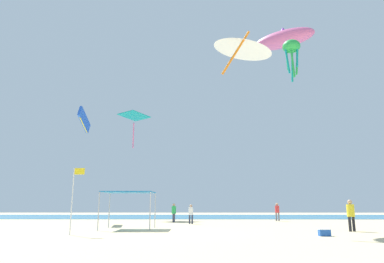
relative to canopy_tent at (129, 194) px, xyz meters
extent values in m
cube|color=beige|center=(3.07, -3.39, -2.36)|extent=(110.00, 110.00, 0.10)
cube|color=teal|center=(3.07, 25.55, -2.30)|extent=(110.00, 19.06, 0.03)
cylinder|color=#B2B2B7|center=(-1.62, -1.38, -1.12)|extent=(0.07, 0.07, 2.38)
cylinder|color=#B2B2B7|center=(1.62, -1.38, -1.12)|extent=(0.07, 0.07, 2.38)
cylinder|color=#B2B2B7|center=(-1.62, 1.38, -1.12)|extent=(0.07, 0.07, 2.38)
cylinder|color=#B2B2B7|center=(1.62, 1.38, -1.12)|extent=(0.07, 0.07, 2.38)
cube|color=#1972B7|center=(0.00, 0.00, 0.09)|extent=(3.31, 2.83, 0.06)
cylinder|color=#33384C|center=(2.42, 9.31, -1.92)|extent=(0.15, 0.15, 0.78)
cylinder|color=#33384C|center=(2.52, 9.02, -1.92)|extent=(0.15, 0.15, 0.78)
cylinder|color=green|center=(2.47, 9.17, -1.19)|extent=(0.41, 0.41, 0.68)
sphere|color=tan|center=(2.47, 9.17, -0.73)|extent=(0.25, 0.25, 0.25)
cylinder|color=#33384C|center=(3.97, 6.71, -1.94)|extent=(0.14, 0.14, 0.74)
cylinder|color=#33384C|center=(4.20, 6.53, -1.94)|extent=(0.14, 0.14, 0.74)
cylinder|color=white|center=(4.08, 6.62, -1.26)|extent=(0.38, 0.38, 0.64)
sphere|color=tan|center=(4.08, 6.62, -0.82)|extent=(0.24, 0.24, 0.24)
cylinder|color=black|center=(13.75, -2.04, -1.88)|extent=(0.17, 0.17, 0.86)
cylinder|color=black|center=(14.05, -1.89, -1.88)|extent=(0.17, 0.17, 0.86)
cylinder|color=yellow|center=(13.90, -1.97, -1.08)|extent=(0.45, 0.45, 0.74)
sphere|color=tan|center=(13.90, -1.97, -0.57)|extent=(0.28, 0.28, 0.28)
cylinder|color=slate|center=(12.71, 11.67, -1.91)|extent=(0.16, 0.16, 0.81)
cylinder|color=slate|center=(12.52, 11.92, -1.91)|extent=(0.16, 0.16, 0.81)
cylinder|color=red|center=(12.62, 11.80, -1.15)|extent=(0.42, 0.42, 0.70)
sphere|color=tan|center=(12.62, 11.80, -0.67)|extent=(0.26, 0.26, 0.26)
cylinder|color=silver|center=(-2.21, -4.61, -0.54)|extent=(0.06, 0.06, 3.55)
cube|color=yellow|center=(-1.90, -4.61, 1.06)|extent=(0.55, 0.02, 0.35)
cube|color=blue|center=(11.06, -5.18, -2.15)|extent=(0.56, 0.36, 0.32)
cube|color=white|center=(11.06, -5.18, -1.98)|extent=(0.57, 0.37, 0.03)
cone|color=white|center=(7.94, -0.60, 10.47)|extent=(5.65, 5.62, 1.69)
cylinder|color=orange|center=(7.15, -2.21, 9.12)|extent=(1.92, 1.04, 2.74)
cube|color=teal|center=(-2.97, 17.13, 9.88)|extent=(4.15, 4.15, 0.38)
cylinder|color=pink|center=(-2.97, 17.13, 7.46)|extent=(0.20, 0.20, 3.12)
ellipsoid|color=green|center=(14.49, 9.86, 15.40)|extent=(2.57, 2.57, 1.31)
cylinder|color=green|center=(14.08, 10.24, 13.98)|extent=(0.35, 0.34, 2.04)
cylinder|color=teal|center=(13.96, 9.69, 13.68)|extent=(0.45, 0.28, 2.64)
cylinder|color=green|center=(14.36, 9.32, 13.38)|extent=(0.27, 0.52, 3.24)
cylinder|color=teal|center=(14.89, 9.48, 13.98)|extent=(0.35, 0.34, 2.04)
cylinder|color=green|center=(15.02, 10.02, 13.68)|extent=(0.45, 0.28, 2.64)
cylinder|color=teal|center=(14.61, 10.40, 13.38)|extent=(0.27, 0.52, 3.24)
cube|color=blue|center=(-6.30, 8.89, 7.31)|extent=(0.36, 3.42, 2.08)
cube|color=yellow|center=(-6.30, 8.89, 6.85)|extent=(0.14, 2.64, 1.15)
ellipsoid|color=pink|center=(16.36, 19.46, 21.08)|extent=(8.32, 6.52, 2.55)
cone|color=purple|center=(16.36, 19.46, 22.36)|extent=(1.68, 1.70, 0.93)
camera|label=1|loc=(4.45, -23.66, -0.77)|focal=32.48mm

